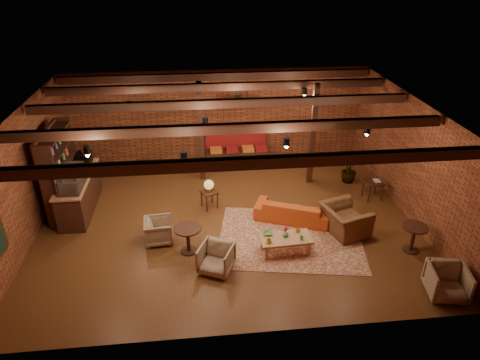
{
  "coord_description": "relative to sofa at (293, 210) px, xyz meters",
  "views": [
    {
      "loc": [
        -0.7,
        -9.88,
        6.5
      ],
      "look_at": [
        0.37,
        0.2,
        1.14
      ],
      "focal_mm": 32.0,
      "sensor_mm": 36.0,
      "label": 1
    }
  ],
  "objects": [
    {
      "name": "side_table_lamp",
      "position": [
        -2.24,
        0.88,
        0.38
      ],
      "size": [
        0.55,
        0.55,
        0.88
      ],
      "rotation": [
        0.0,
        0.0,
        0.42
      ],
      "color": "black",
      "rests_on": "floor"
    },
    {
      "name": "coffee_table",
      "position": [
        -0.5,
        -1.42,
        0.09
      ],
      "size": [
        1.29,
        0.69,
        0.68
      ],
      "rotation": [
        0.0,
        0.0,
        0.06
      ],
      "color": "#967246",
      "rests_on": "floor"
    },
    {
      "name": "post_left",
      "position": [
        -2.38,
        2.73,
        1.3
      ],
      "size": [
        0.16,
        0.16,
        3.2
      ],
      "primitive_type": "cube",
      "color": "black",
      "rests_on": "ground"
    },
    {
      "name": "floor",
      "position": [
        -1.78,
        0.13,
        -0.3
      ],
      "size": [
        10.0,
        10.0,
        0.0
      ],
      "primitive_type": "plane",
      "color": "#422410",
      "rests_on": "ground"
    },
    {
      "name": "ceiling_pipe",
      "position": [
        -1.78,
        1.73,
        2.55
      ],
      "size": [
        9.6,
        0.12,
        0.12
      ],
      "primitive_type": "cylinder",
      "rotation": [
        0.0,
        1.57,
        0.0
      ],
      "color": "black",
      "rests_on": "ceiling"
    },
    {
      "name": "wall_front",
      "position": [
        -1.78,
        -3.87,
        1.3
      ],
      "size": [
        10.0,
        0.02,
        3.2
      ],
      "primitive_type": "cube",
      "color": "brown",
      "rests_on": "ground"
    },
    {
      "name": "plant_counter",
      "position": [
        -5.78,
        1.33,
        0.92
      ],
      "size": [
        0.35,
        0.39,
        0.3
      ],
      "primitive_type": "imported",
      "color": "#337F33",
      "rests_on": "service_counter"
    },
    {
      "name": "wall_back",
      "position": [
        -1.78,
        4.13,
        1.3
      ],
      "size": [
        10.0,
        0.02,
        3.2
      ],
      "primitive_type": "cube",
      "color": "brown",
      "rests_on": "ground"
    },
    {
      "name": "armchair_b",
      "position": [
        -2.2,
        -1.93,
        0.08
      ],
      "size": [
        0.94,
        0.91,
        0.74
      ],
      "primitive_type": "imported",
      "rotation": [
        0.0,
        0.0,
        -0.43
      ],
      "color": "#B5A98C",
      "rests_on": "floor"
    },
    {
      "name": "ceiling_beams",
      "position": [
        -1.78,
        0.13,
        2.78
      ],
      "size": [
        9.8,
        6.4,
        0.22
      ],
      "primitive_type": null,
      "color": "black",
      "rests_on": "ceiling"
    },
    {
      "name": "banquette",
      "position": [
        -1.18,
        3.68,
        0.2
      ],
      "size": [
        2.1,
        0.7,
        1.0
      ],
      "primitive_type": null,
      "color": "maroon",
      "rests_on": "ground"
    },
    {
      "name": "round_table_left",
      "position": [
        -2.84,
        -1.15,
        0.18
      ],
      "size": [
        0.67,
        0.67,
        0.7
      ],
      "color": "black",
      "rests_on": "floor"
    },
    {
      "name": "side_table_book",
      "position": [
        2.62,
        0.89,
        0.23
      ],
      "size": [
        0.56,
        0.56,
        0.6
      ],
      "rotation": [
        0.0,
        0.0,
        0.09
      ],
      "color": "black",
      "rests_on": "floor"
    },
    {
      "name": "armchair_right",
      "position": [
        1.22,
        -0.74,
        0.21
      ],
      "size": [
        1.05,
        1.32,
        1.01
      ],
      "primitive_type": "imported",
      "rotation": [
        0.0,
        0.0,
        1.86
      ],
      "color": "brown",
      "rests_on": "floor"
    },
    {
      "name": "rug",
      "position": [
        -0.24,
        -0.87,
        -0.29
      ],
      "size": [
        4.05,
        3.35,
        0.01
      ],
      "primitive_type": "cube",
      "rotation": [
        0.0,
        0.0,
        -0.17
      ],
      "color": "maroon",
      "rests_on": "floor"
    },
    {
      "name": "wall_left",
      "position": [
        -6.78,
        0.13,
        1.3
      ],
      "size": [
        0.02,
        8.0,
        3.2
      ],
      "primitive_type": "cube",
      "color": "brown",
      "rests_on": "ground"
    },
    {
      "name": "ceiling",
      "position": [
        -1.78,
        0.13,
        2.9
      ],
      "size": [
        10.0,
        8.0,
        0.02
      ],
      "primitive_type": "cube",
      "color": "black",
      "rests_on": "wall_back"
    },
    {
      "name": "post_right",
      "position": [
        1.02,
        2.13,
        1.3
      ],
      "size": [
        0.16,
        0.16,
        3.2
      ],
      "primitive_type": "cube",
      "color": "black",
      "rests_on": "ground"
    },
    {
      "name": "sofa",
      "position": [
        0.0,
        0.0,
        0.0
      ],
      "size": [
        2.17,
        1.5,
        0.59
      ],
      "primitive_type": "imported",
      "rotation": [
        0.0,
        0.0,
        2.75
      ],
      "color": "#B94719",
      "rests_on": "floor"
    },
    {
      "name": "shelving_hutch",
      "position": [
        -6.28,
        1.23,
        0.9
      ],
      "size": [
        0.52,
        2.0,
        2.4
      ],
      "primitive_type": null,
      "color": "black",
      "rests_on": "ground"
    },
    {
      "name": "armchair_a",
      "position": [
        -3.58,
        -0.64,
        0.05
      ],
      "size": [
        0.69,
        0.73,
        0.7
      ],
      "primitive_type": "imported",
      "rotation": [
        0.0,
        0.0,
        1.65
      ],
      "color": "#B5A98C",
      "rests_on": "floor"
    },
    {
      "name": "service_counter",
      "position": [
        -5.88,
        1.13,
        0.5
      ],
      "size": [
        0.8,
        2.5,
        1.6
      ],
      "primitive_type": null,
      "color": "black",
      "rests_on": "ground"
    },
    {
      "name": "wall_right",
      "position": [
        3.22,
        0.13,
        1.3
      ],
      "size": [
        0.02,
        8.0,
        3.2
      ],
      "primitive_type": "cube",
      "color": "brown",
      "rests_on": "ground"
    },
    {
      "name": "service_sign",
      "position": [
        -1.18,
        3.23,
        2.05
      ],
      "size": [
        0.86,
        0.06,
        0.3
      ],
      "primitive_type": "cube",
      "color": "#FB3419",
      "rests_on": "ceiling"
    },
    {
      "name": "plant_tall",
      "position": [
        2.26,
        2.0,
        0.99
      ],
      "size": [
        1.58,
        1.58,
        2.58
      ],
      "primitive_type": "imported",
      "rotation": [
        0.0,
        0.0,
        -0.1
      ],
      "color": "#4C7F4C",
      "rests_on": "floor"
    },
    {
      "name": "ceiling_spotlights",
      "position": [
        -1.78,
        0.13,
        2.56
      ],
      "size": [
        6.4,
        4.4,
        0.28
      ],
      "primitive_type": null,
      "color": "black",
      "rests_on": "ceiling"
    },
    {
      "name": "armchair_far",
      "position": [
        2.62,
        -3.27,
        0.1
      ],
      "size": [
        0.89,
        0.86,
        0.8
      ],
      "primitive_type": "imported",
      "rotation": [
        0.0,
        0.0,
        -0.19
      ],
      "color": "#B5A98C",
      "rests_on": "floor"
    },
    {
      "name": "round_table_right",
      "position": [
        2.62,
        -1.69,
        0.18
      ],
      "size": [
        0.61,
        0.61,
        0.71
      ],
      "color": "black",
      "rests_on": "floor"
    }
  ]
}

